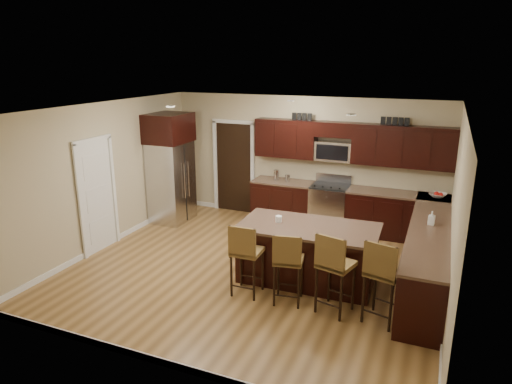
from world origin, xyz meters
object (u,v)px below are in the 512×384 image
at_px(range, 329,206).
at_px(island, 308,255).
at_px(stool_left, 245,252).
at_px(stool_right, 334,265).
at_px(stool_extra, 383,273).
at_px(refrigerator, 171,167).
at_px(stool_mid, 288,260).

xyz_separation_m(range, island, (0.25, -2.45, -0.04)).
distance_m(stool_left, stool_right, 1.32).
bearing_deg(stool_extra, refrigerator, 167.59).
height_order(island, stool_left, stool_left).
xyz_separation_m(stool_left, stool_right, (1.32, -0.00, 0.04)).
bearing_deg(range, stool_mid, -86.48).
height_order(stool_left, stool_mid, stool_left).
height_order(island, stool_extra, stool_extra).
bearing_deg(refrigerator, stool_mid, -34.84).
distance_m(stool_right, stool_extra, 0.65).
xyz_separation_m(stool_mid, refrigerator, (-3.50, 2.44, 0.52)).
bearing_deg(stool_right, range, 119.16).
distance_m(stool_left, stool_mid, 0.66).
height_order(island, refrigerator, refrigerator).
relative_size(island, stool_right, 1.86).
relative_size(stool_mid, refrigerator, 0.47).
bearing_deg(refrigerator, stool_extra, -26.91).
relative_size(range, island, 0.50).
bearing_deg(stool_left, island, 48.80).
bearing_deg(stool_right, stool_left, -165.55).
height_order(stool_mid, stool_extra, stool_extra).
distance_m(range, stool_left, 3.34).
distance_m(island, stool_right, 1.09).
height_order(stool_left, stool_right, stool_right).
bearing_deg(stool_extra, island, 160.57).
bearing_deg(island, stool_extra, -35.92).
relative_size(stool_right, refrigerator, 0.51).
distance_m(refrigerator, stool_extra, 5.42).
bearing_deg(stool_mid, stool_left, 169.75).
bearing_deg(stool_extra, stool_right, -165.49).
bearing_deg(range, stool_right, -75.35).
distance_m(range, stool_extra, 3.64).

